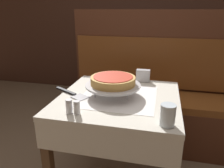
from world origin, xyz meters
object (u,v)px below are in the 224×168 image
at_px(dining_table_rear, 140,61).
at_px(water_glass_near, 168,115).
at_px(pizza_pan_stand, 113,86).
at_px(deep_dish_pizza, 113,80).
at_px(booth_bench, 149,106).
at_px(pizza_server, 71,93).
at_px(pepper_shaker, 77,108).
at_px(condiment_caddy, 143,51).
at_px(dining_table_front, 119,112).
at_px(napkin_holder, 143,76).
at_px(salt_shaker, 69,106).

xyz_separation_m(dining_table_rear, water_glass_near, (0.32, -1.81, 0.18)).
distance_m(pizza_pan_stand, deep_dish_pizza, 0.04).
bearing_deg(booth_bench, pizza_pan_stand, -105.60).
distance_m(deep_dish_pizza, pizza_server, 0.29).
relative_size(booth_bench, pepper_shaker, 22.00).
relative_size(water_glass_near, condiment_caddy, 0.71).
height_order(pizza_pan_stand, water_glass_near, water_glass_near).
bearing_deg(pizza_server, booth_bench, 58.02).
distance_m(deep_dish_pizza, condiment_caddy, 1.42).
bearing_deg(pizza_server, dining_table_front, 6.53).
xyz_separation_m(pizza_pan_stand, napkin_holder, (0.16, 0.32, -0.02)).
bearing_deg(deep_dish_pizza, salt_shaker, -120.29).
xyz_separation_m(pizza_pan_stand, water_glass_near, (0.33, -0.30, -0.01)).
distance_m(pizza_pan_stand, water_glass_near, 0.45).
bearing_deg(pepper_shaker, deep_dish_pizza, 66.48).
distance_m(pizza_server, pepper_shaker, 0.29).
bearing_deg(booth_bench, salt_shaker, -110.19).
height_order(pizza_server, condiment_caddy, condiment_caddy).
relative_size(dining_table_front, pizza_server, 2.70).
xyz_separation_m(dining_table_rear, napkin_holder, (0.14, -1.18, 0.17)).
bearing_deg(napkin_holder, condiment_caddy, 95.68).
relative_size(dining_table_front, napkin_holder, 7.42).
xyz_separation_m(dining_table_front, pizza_pan_stand, (-0.04, 0.00, 0.18)).
relative_size(dining_table_rear, napkin_holder, 7.64).
relative_size(water_glass_near, pepper_shaker, 1.47).
bearing_deg(condiment_caddy, pepper_shaker, -95.74).
bearing_deg(deep_dish_pizza, pepper_shaker, -113.52).
distance_m(pizza_pan_stand, salt_shaker, 0.34).
bearing_deg(condiment_caddy, booth_bench, -77.97).
relative_size(booth_bench, condiment_caddy, 10.63).
relative_size(dining_table_rear, water_glass_near, 7.31).
distance_m(dining_table_rear, pizza_server, 1.58).
bearing_deg(pepper_shaker, pizza_pan_stand, 66.48).
height_order(dining_table_rear, booth_bench, booth_bench).
bearing_deg(condiment_caddy, water_glass_near, -80.63).
bearing_deg(water_glass_near, salt_shaker, 178.55).
distance_m(booth_bench, water_glass_near, 1.10).
bearing_deg(pizza_pan_stand, pepper_shaker, -113.52).
bearing_deg(water_glass_near, napkin_holder, 105.63).
xyz_separation_m(pizza_server, pepper_shaker, (0.14, -0.25, 0.03)).
xyz_separation_m(deep_dish_pizza, condiment_caddy, (0.05, 1.42, -0.07)).
height_order(napkin_holder, condiment_caddy, condiment_caddy).
bearing_deg(dining_table_rear, salt_shaker, -95.78).
bearing_deg(pizza_pan_stand, deep_dish_pizza, 0.00).
distance_m(dining_table_rear, pepper_shaker, 1.81).
relative_size(pepper_shaker, napkin_holder, 0.71).
xyz_separation_m(dining_table_front, booth_bench, (0.16, 0.71, -0.26)).
bearing_deg(salt_shaker, pizza_server, 111.46).
height_order(pizza_server, napkin_holder, napkin_holder).
height_order(salt_shaker, condiment_caddy, condiment_caddy).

